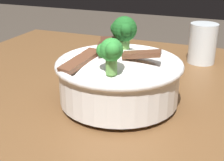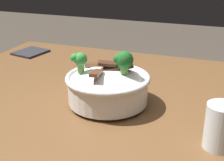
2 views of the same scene
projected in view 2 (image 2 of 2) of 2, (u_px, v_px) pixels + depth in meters
rice_bowl at (108, 84)px, 0.77m from camera, size 0.21×0.21×0.14m
drinking_glass at (220, 129)px, 0.60m from camera, size 0.06×0.06×0.09m
folded_napkin at (31, 52)px, 1.19m from camera, size 0.13×0.12×0.01m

